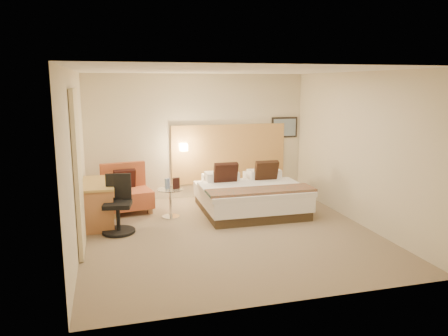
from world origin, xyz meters
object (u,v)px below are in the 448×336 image
object	(u,v)px
bed	(250,196)
desk	(99,191)
side_table	(170,201)
lounge_chair	(127,193)
desk_chair	(118,209)

from	to	relation	value
bed	desk	size ratio (longest dim) A/B	1.63
bed	side_table	world-z (taller)	bed
bed	lounge_chair	size ratio (longest dim) A/B	1.98
desk	desk_chair	distance (m)	0.67
side_table	desk	world-z (taller)	desk
lounge_chair	desk_chair	bearing A→B (deg)	-98.88
lounge_chair	desk	xyz separation A→B (m)	(-0.50, -0.68, 0.23)
lounge_chair	desk_chair	distance (m)	1.26
lounge_chair	desk	distance (m)	0.88
bed	desk_chair	distance (m)	2.62
lounge_chair	desk	bearing A→B (deg)	-126.56
bed	desk_chair	size ratio (longest dim) A/B	2.05
bed	lounge_chair	world-z (taller)	bed
bed	desk_chair	world-z (taller)	desk_chair
lounge_chair	side_table	distance (m)	1.00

